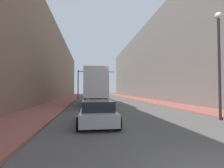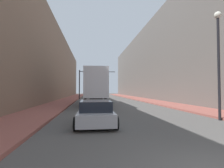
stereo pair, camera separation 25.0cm
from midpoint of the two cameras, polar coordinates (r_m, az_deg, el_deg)
sidewalk_right at (r=34.49m, az=9.87°, el=-4.93°), size 3.41×80.00×0.15m
sidewalk_left at (r=33.24m, az=-13.97°, el=-5.01°), size 3.41×80.00×0.15m
building_right at (r=36.58m, az=16.93°, el=7.53°), size 6.00×80.00×15.71m
building_left at (r=34.43m, az=-21.73°, el=6.47°), size 6.00×80.00×13.69m
semi_truck at (r=23.51m, az=-5.44°, el=-0.82°), size 2.46×13.97×4.22m
sedan_car at (r=9.86m, az=-4.74°, el=-9.34°), size 2.11×4.30×1.32m
traffic_signal_gantry at (r=36.27m, az=-7.08°, el=1.94°), size 7.46×0.35×5.98m
street_lamp at (r=13.19m, az=31.90°, el=9.36°), size 0.44×0.44×6.90m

